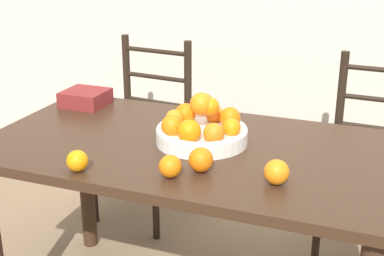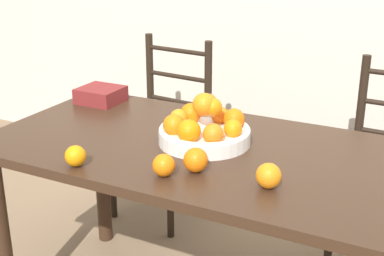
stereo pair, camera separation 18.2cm
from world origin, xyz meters
TOP-DOWN VIEW (x-y plane):
  - dining_table at (0.00, 0.00)m, footprint 1.49×0.82m
  - fruit_bowl at (0.03, 0.03)m, footprint 0.33×0.33m
  - orange_loose_0 at (-0.25, -0.34)m, footprint 0.07×0.07m
  - orange_loose_1 at (0.04, -0.28)m, footprint 0.07×0.07m
  - orange_loose_2 at (0.36, -0.21)m, footprint 0.08×0.08m
  - orange_loose_3 at (0.12, -0.20)m, footprint 0.08×0.08m
  - chair_left at (-0.54, 0.73)m, footprint 0.46×0.44m
  - chair_right at (0.62, 0.74)m, footprint 0.44×0.42m
  - book_stack at (-0.59, 0.26)m, footprint 0.18×0.17m

SIDE VIEW (x-z plane):
  - chair_left at x=-0.54m, z-range -0.02..0.94m
  - chair_right at x=0.62m, z-range -0.02..0.94m
  - dining_table at x=0.00m, z-range 0.27..1.03m
  - book_stack at x=-0.59m, z-range 0.76..0.83m
  - orange_loose_0 at x=-0.25m, z-range 0.76..0.83m
  - orange_loose_1 at x=0.04m, z-range 0.76..0.83m
  - orange_loose_2 at x=0.36m, z-range 0.76..0.84m
  - orange_loose_3 at x=0.12m, z-range 0.76..0.84m
  - fruit_bowl at x=0.03m, z-range 0.72..0.91m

